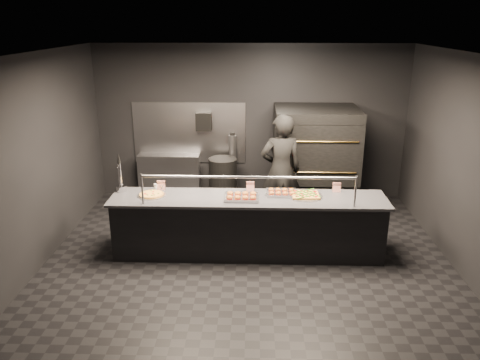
% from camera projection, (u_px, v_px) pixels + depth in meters
% --- Properties ---
extents(room, '(6.04, 6.00, 3.00)m').
position_uv_depth(room, '(247.00, 159.00, 6.78)').
color(room, black).
rests_on(room, ground).
extents(service_counter, '(4.10, 0.78, 1.37)m').
position_uv_depth(service_counter, '(248.00, 225.00, 7.07)').
color(service_counter, black).
rests_on(service_counter, ground).
extents(pizza_oven, '(1.50, 1.23, 1.91)m').
position_uv_depth(pizza_oven, '(315.00, 159.00, 8.67)').
color(pizza_oven, black).
rests_on(pizza_oven, ground).
extents(prep_shelf, '(1.20, 0.35, 0.90)m').
position_uv_depth(prep_shelf, '(170.00, 176.00, 9.32)').
color(prep_shelf, '#99999E').
rests_on(prep_shelf, ground).
extents(towel_dispenser, '(0.30, 0.20, 0.35)m').
position_uv_depth(towel_dispenser, '(204.00, 121.00, 9.00)').
color(towel_dispenser, black).
rests_on(towel_dispenser, room).
extents(fire_extinguisher, '(0.14, 0.14, 0.51)m').
position_uv_depth(fire_extinguisher, '(232.00, 146.00, 9.15)').
color(fire_extinguisher, '#B2B2B7').
rests_on(fire_extinguisher, room).
extents(beer_tap, '(0.16, 0.22, 0.60)m').
position_uv_depth(beer_tap, '(121.00, 181.00, 7.11)').
color(beer_tap, silver).
rests_on(beer_tap, service_counter).
extents(round_pizza, '(0.42, 0.42, 0.03)m').
position_uv_depth(round_pizza, '(152.00, 195.00, 6.99)').
color(round_pizza, silver).
rests_on(round_pizza, service_counter).
extents(slider_tray_a, '(0.50, 0.37, 0.08)m').
position_uv_depth(slider_tray_a, '(241.00, 196.00, 6.87)').
color(slider_tray_a, silver).
rests_on(slider_tray_a, service_counter).
extents(slider_tray_b, '(0.52, 0.44, 0.07)m').
position_uv_depth(slider_tray_b, '(282.00, 192.00, 7.04)').
color(slider_tray_b, silver).
rests_on(slider_tray_b, service_counter).
extents(square_pizza, '(0.51, 0.51, 0.05)m').
position_uv_depth(square_pizza, '(305.00, 195.00, 6.97)').
color(square_pizza, silver).
rests_on(square_pizza, service_counter).
extents(condiment_jar, '(0.14, 0.06, 0.09)m').
position_uv_depth(condiment_jar, '(158.00, 187.00, 7.22)').
color(condiment_jar, silver).
rests_on(condiment_jar, service_counter).
extents(tent_cards, '(2.81, 0.04, 0.15)m').
position_uv_depth(tent_cards, '(249.00, 186.00, 7.16)').
color(tent_cards, white).
rests_on(tent_cards, service_counter).
extents(trash_bin, '(0.54, 0.54, 0.90)m').
position_uv_depth(trash_bin, '(223.00, 181.00, 9.04)').
color(trash_bin, black).
rests_on(trash_bin, ground).
extents(worker, '(0.78, 0.58, 1.94)m').
position_uv_depth(worker, '(281.00, 170.00, 7.98)').
color(worker, black).
rests_on(worker, ground).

